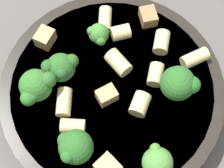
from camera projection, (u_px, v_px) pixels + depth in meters
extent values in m
plane|color=#5B5651|center=(112.00, 100.00, 0.43)|extent=(2.00, 2.00, 0.00)
cylinder|color=#28231E|center=(112.00, 94.00, 0.41)|extent=(0.24, 0.24, 0.04)
cylinder|color=beige|center=(112.00, 89.00, 0.40)|extent=(0.22, 0.22, 0.01)
torus|color=#28231E|center=(112.00, 88.00, 0.40)|extent=(0.24, 0.24, 0.00)
cylinder|color=#9EC175|center=(156.00, 166.00, 0.36)|extent=(0.01, 0.01, 0.01)
sphere|color=#569942|center=(157.00, 163.00, 0.34)|extent=(0.03, 0.03, 0.03)
sphere|color=#579438|center=(155.00, 149.00, 0.34)|extent=(0.01, 0.01, 0.01)
sphere|color=#4C8C3F|center=(150.00, 157.00, 0.34)|extent=(0.01, 0.01, 0.01)
cylinder|color=#84AD60|center=(77.00, 151.00, 0.36)|extent=(0.01, 0.01, 0.01)
sphere|color=#2D6B28|center=(76.00, 147.00, 0.35)|extent=(0.03, 0.03, 0.03)
sphere|color=#296F2A|center=(68.00, 156.00, 0.34)|extent=(0.01, 0.01, 0.01)
sphere|color=#2E6129|center=(66.00, 141.00, 0.35)|extent=(0.02, 0.02, 0.02)
cylinder|color=#84AD60|center=(39.00, 91.00, 0.39)|extent=(0.01, 0.01, 0.01)
sphere|color=#387A2D|center=(36.00, 85.00, 0.37)|extent=(0.03, 0.03, 0.03)
sphere|color=#336A2B|center=(48.00, 80.00, 0.37)|extent=(0.02, 0.02, 0.02)
sphere|color=#36702F|center=(32.00, 94.00, 0.37)|extent=(0.01, 0.01, 0.01)
sphere|color=#317A2C|center=(28.00, 94.00, 0.37)|extent=(0.02, 0.02, 0.02)
cylinder|color=#84AD60|center=(63.00, 74.00, 0.40)|extent=(0.01, 0.01, 0.01)
sphere|color=#2D6B28|center=(61.00, 68.00, 0.38)|extent=(0.03, 0.03, 0.03)
sphere|color=#2F6424|center=(72.00, 61.00, 0.38)|extent=(0.01, 0.01, 0.01)
sphere|color=#2C6029|center=(48.00, 67.00, 0.37)|extent=(0.01, 0.01, 0.01)
sphere|color=#295C2A|center=(62.00, 73.00, 0.37)|extent=(0.01, 0.01, 0.01)
cylinder|color=#93B766|center=(175.00, 90.00, 0.39)|extent=(0.01, 0.01, 0.01)
sphere|color=#2D6B28|center=(178.00, 83.00, 0.37)|extent=(0.04, 0.04, 0.04)
sphere|color=#2F672A|center=(191.00, 84.00, 0.37)|extent=(0.02, 0.02, 0.02)
sphere|color=#286D26|center=(192.00, 85.00, 0.37)|extent=(0.02, 0.02, 0.02)
cylinder|color=#9EC175|center=(101.00, 39.00, 0.41)|extent=(0.01, 0.01, 0.01)
sphere|color=#478E38|center=(100.00, 33.00, 0.40)|extent=(0.02, 0.02, 0.02)
sphere|color=#3F812F|center=(101.00, 40.00, 0.40)|extent=(0.01, 0.01, 0.01)
sphere|color=#428937|center=(92.00, 31.00, 0.40)|extent=(0.01, 0.01, 0.01)
cylinder|color=beige|center=(118.00, 63.00, 0.40)|extent=(0.03, 0.03, 0.02)
cylinder|color=beige|center=(140.00, 104.00, 0.38)|extent=(0.03, 0.03, 0.02)
cylinder|color=beige|center=(156.00, 75.00, 0.39)|extent=(0.03, 0.02, 0.02)
cylinder|color=beige|center=(195.00, 58.00, 0.40)|extent=(0.02, 0.03, 0.01)
cylinder|color=beige|center=(162.00, 42.00, 0.41)|extent=(0.03, 0.03, 0.02)
cylinder|color=beige|center=(105.00, 20.00, 0.42)|extent=(0.03, 0.02, 0.01)
cylinder|color=beige|center=(64.00, 102.00, 0.38)|extent=(0.03, 0.02, 0.02)
cylinder|color=beige|center=(73.00, 126.00, 0.37)|extent=(0.02, 0.03, 0.01)
cylinder|color=beige|center=(121.00, 32.00, 0.41)|extent=(0.02, 0.02, 0.02)
cube|color=#A87A4C|center=(148.00, 17.00, 0.42)|extent=(0.02, 0.02, 0.01)
cube|color=tan|center=(108.00, 168.00, 0.35)|extent=(0.03, 0.03, 0.02)
cube|color=tan|center=(45.00, 38.00, 0.41)|extent=(0.03, 0.03, 0.02)
cube|color=tan|center=(107.00, 95.00, 0.38)|extent=(0.02, 0.02, 0.02)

